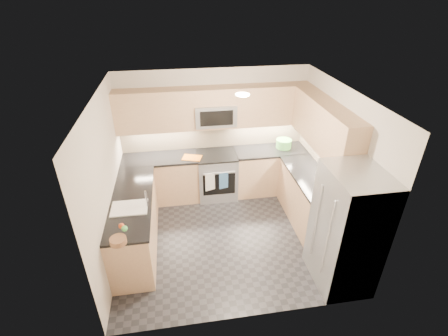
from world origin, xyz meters
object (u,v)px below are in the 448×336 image
at_px(gas_range, 217,175).
at_px(cutting_board, 192,158).
at_px(microwave, 215,114).
at_px(refrigerator, 347,230).
at_px(fruit_basket, 118,241).
at_px(utensil_bowl, 284,144).

height_order(gas_range, cutting_board, cutting_board).
bearing_deg(gas_range, cutting_board, -169.36).
xyz_separation_m(gas_range, cutting_board, (-0.48, -0.09, 0.49)).
relative_size(gas_range, microwave, 1.20).
bearing_deg(refrigerator, gas_range, 120.88).
bearing_deg(fruit_basket, refrigerator, -3.31).
bearing_deg(fruit_basket, gas_range, 55.13).
xyz_separation_m(gas_range, utensil_bowl, (1.37, 0.07, 0.57)).
distance_m(refrigerator, fruit_basket, 3.02).
xyz_separation_m(gas_range, fruit_basket, (-1.57, -2.25, 0.52)).
bearing_deg(gas_range, fruit_basket, -124.87).
bearing_deg(utensil_bowl, gas_range, -177.08).
relative_size(gas_range, cutting_board, 2.60).
bearing_deg(refrigerator, cutting_board, 129.59).
bearing_deg(microwave, fruit_basket, -123.43).
bearing_deg(utensil_bowl, refrigerator, -88.07).
height_order(microwave, refrigerator, microwave).
distance_m(gas_range, microwave, 1.25).
xyz_separation_m(utensil_bowl, cutting_board, (-1.85, -0.16, -0.08)).
relative_size(microwave, refrigerator, 0.42).
bearing_deg(cutting_board, microwave, 24.13).
bearing_deg(cutting_board, fruit_basket, -116.72).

